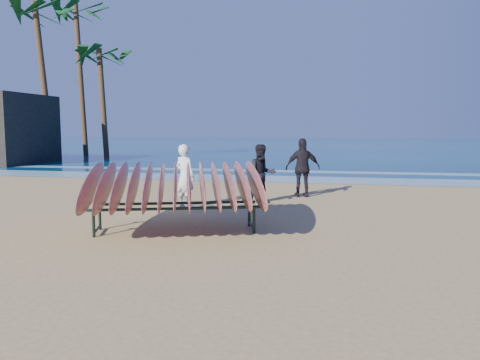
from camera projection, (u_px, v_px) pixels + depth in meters
The scene contains 11 objects.
ground at pixel (231, 235), 8.72m from camera, with size 120.00×120.00×0.00m, color tan.
ocean at pixel (326, 144), 62.15m from camera, with size 160.00×160.00×0.00m, color navy.
foam_near at pixel (289, 179), 18.43m from camera, with size 160.00×160.00×0.00m, color white.
foam_far at pixel (298, 171), 21.83m from camera, with size 160.00×160.00×0.00m, color white.
surfboard_rack at pixel (175, 185), 8.95m from camera, with size 3.95×3.78×1.45m.
person_white at pixel (185, 176), 11.72m from camera, with size 0.58×0.38×1.59m, color white.
person_dark_a at pixel (262, 174), 12.38m from camera, with size 0.76×0.59×1.57m, color black.
person_dark_b at pixel (303, 168), 13.56m from camera, with size 1.00×0.42×1.71m, color black.
palm_left at pixel (41, 16), 28.20m from camera, with size 5.20×5.20×9.68m.
palm_mid at pixel (101, 58), 30.63m from camera, with size 5.20×5.20×7.47m.
palm_right at pixel (78, 15), 33.26m from camera, with size 5.20×5.20×10.99m.
Camera 1 is at (1.98, -8.32, 1.96)m, focal length 35.00 mm.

